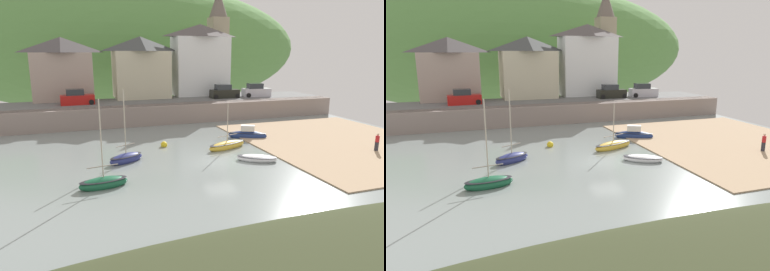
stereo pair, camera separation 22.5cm
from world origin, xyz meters
The scene contains 17 objects.
ground centered at (1.40, -9.56, 0.16)m, with size 48.00×41.00×0.61m.
quay_seawall centered at (0.00, 17.50, 1.36)m, with size 48.00×9.40×2.40m.
hillside_backdrop centered at (1.02, 55.20, 9.69)m, with size 80.00×44.00×27.69m.
waterfront_building_left centered at (-12.40, 25.20, 6.69)m, with size 8.02×4.49×8.41m.
waterfront_building_centre centered at (-1.77, 25.20, 6.78)m, with size 7.92×6.28×8.62m.
waterfront_building_right centered at (7.34, 25.20, 7.72)m, with size 8.49×4.73×10.49m.
church_with_spire centered at (11.87, 29.20, 10.77)m, with size 3.00×3.00×16.28m.
rowboat_small_beached centered at (2.14, 3.50, 0.30)m, with size 4.45×2.45×4.45m.
dinghy_open_wooden centered at (-7.50, 2.36, 0.33)m, with size 3.29×2.44×6.23m.
sailboat_far_left centered at (2.91, -0.83, 0.21)m, with size 3.55×2.83×0.67m.
sailboat_nearest_shore centered at (5.90, 6.59, 0.39)m, with size 4.04×2.77×1.58m.
sailboat_blue_trim centered at (-9.76, -2.72, 0.31)m, with size 3.43×1.72×6.18m.
parked_car_near_slipway centered at (-10.86, 20.70, 3.20)m, with size 4.18×1.92×1.95m.
parked_car_by_wall centered at (9.41, 20.70, 3.20)m, with size 4.13×1.82×1.95m.
parked_car_end_of_row centered at (14.57, 20.70, 3.20)m, with size 4.23×2.05×1.95m.
person_on_slipway centered at (14.57, -1.92, 0.98)m, with size 0.34×0.34×1.62m.
mooring_buoy centered at (-3.35, 6.02, 0.19)m, with size 0.64×0.64×0.64m.
Camera 1 is at (-11.24, -25.55, 8.88)m, focal length 32.68 mm.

